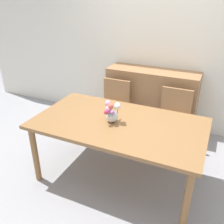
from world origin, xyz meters
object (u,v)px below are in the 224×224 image
dining_table (119,128)px  chair_left (114,106)px  dresser (151,101)px  flower_vase (112,112)px  chair_right (173,117)px

dining_table → chair_left: 0.99m
chair_left → dresser: dresser is taller
chair_left → dresser: size_ratio=0.64×
flower_vase → dining_table: bearing=19.9°
chair_right → flower_vase: size_ratio=3.80×
dining_table → chair_left: size_ratio=2.11×
chair_right → dresser: (-0.45, 0.46, -0.02)m
chair_right → flower_vase: bearing=59.8°
chair_left → chair_right: size_ratio=1.00×
dresser → flower_vase: bearing=-93.1°
dining_table → dresser: bearing=90.0°
dining_table → dresser: dresser is taller
chair_right → chair_left: bearing=0.0°
dining_table → chair_right: chair_right is taller
dining_table → flower_vase: 0.21m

